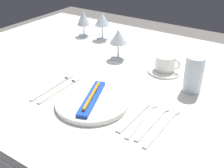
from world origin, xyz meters
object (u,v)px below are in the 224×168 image
Objects in this scene: wine_glass_centre at (118,38)px; wine_glass_right at (102,20)px; fork_inner at (55,86)px; spoon_dessert at (157,117)px; toothbrush_package at (92,98)px; fork_outer at (62,88)px; spoon_soup at (146,114)px; dinner_knife at (136,115)px; drink_tumbler at (193,77)px; dinner_plate at (92,102)px; spoon_tea at (167,122)px; wine_glass_left at (83,19)px; coffee_cup_left at (166,63)px.

wine_glass_right reaches higher than wine_glass_centre.
fork_inner is 1.06× the size of spoon_dessert.
toothbrush_package reaches higher than fork_inner.
toothbrush_package is 0.15m from fork_outer.
dinner_knife is at bearing -136.25° from spoon_soup.
spoon_dessert is (0.21, 0.05, -0.02)m from toothbrush_package.
wine_glass_centre reaches higher than toothbrush_package.
drink_tumbler reaches higher than fork_inner.
dinner_plate is 1.09× the size of fork_inner.
spoon_soup and spoon_tea have the same top height.
fork_inner is 1.59× the size of wine_glass_left.
drink_tumbler is at bearing 47.22° from dinner_plate.
toothbrush_package is 0.98× the size of spoon_soup.
dinner_plate is 1.15× the size of spoon_dessert.
fork_outer is 0.36m from spoon_dessert.
drink_tumbler is (0.39, 0.24, 0.05)m from fork_outer.
spoon_tea is 0.22m from drink_tumbler.
coffee_cup_left is at bearing 73.28° from dinner_plate.
dinner_plate reaches higher than spoon_dessert.
wine_glass_centre is (-0.34, 0.31, 0.09)m from spoon_dessert.
wine_glass_right is at bearing 105.24° from fork_inner.
spoon_tea is 1.71× the size of drink_tumbler.
dinner_plate is 1.73× the size of wine_glass_left.
fork_outer is at bearing -175.39° from spoon_soup.
wine_glass_centre is at bearing 137.45° from spoon_dessert.
wine_glass_centre is at bearing 139.80° from spoon_tea.
drink_tumbler is (0.09, 0.24, 0.05)m from dinner_knife.
spoon_soup reaches higher than fork_inner.
spoon_dessert is 0.22m from drink_tumbler.
dinner_knife is at bearing -39.61° from wine_glass_left.
wine_glass_centre is (0.03, 0.34, 0.09)m from fork_outer.
coffee_cup_left reaches higher than toothbrush_package.
spoon_soup is 1.59× the size of wine_glass_centre.
spoon_tea is at bearing -65.29° from coffee_cup_left.
drink_tumbler is at bearing 29.44° from fork_inner.
wine_glass_centre reaches higher than fork_inner.
toothbrush_package is at bearing -165.35° from spoon_soup.
spoon_dessert is (0.21, 0.05, -0.01)m from dinner_plate.
fork_outer is at bearing 172.52° from dinner_plate.
spoon_dessert is at bearing -35.36° from wine_glass_left.
spoon_dessert is 2.02× the size of coffee_cup_left.
dinner_knife is at bearing 0.70° from fork_outer.
wine_glass_left is at bearing 160.16° from drink_tumbler.
toothbrush_package is at bearing -58.25° from wine_glass_right.
fork_outer is 0.47m from drink_tumbler.
wine_glass_centre is at bearing -25.92° from wine_glass_left.
spoon_tea is at bearing 0.21° from spoon_soup.
dinner_plate is 0.67m from wine_glass_left.
dinner_plate is at bearing -165.35° from spoon_soup.
toothbrush_package is 1.59× the size of drink_tumbler.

